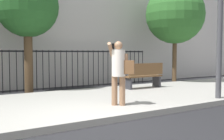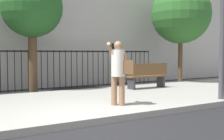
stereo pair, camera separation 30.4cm
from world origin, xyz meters
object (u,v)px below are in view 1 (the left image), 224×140
object	(u,v)px
pedestrian_on_phone	(120,68)
street_tree_mid	(27,7)
street_bench	(144,75)
street_tree_near	(175,14)

from	to	relation	value
pedestrian_on_phone	street_tree_mid	xyz separation A→B (m)	(-1.06, 4.31, 2.04)
pedestrian_on_phone	street_bench	bearing A→B (deg)	40.30
street_bench	street_tree_near	size ratio (longest dim) A/B	0.34
street_bench	street_tree_mid	world-z (taller)	street_tree_mid
pedestrian_on_phone	street_bench	world-z (taller)	pedestrian_on_phone
street_bench	street_tree_near	xyz separation A→B (m)	(2.84, 1.23, 2.62)
pedestrian_on_phone	street_tree_near	distance (m)	6.93
street_bench	street_tree_near	distance (m)	4.06
street_tree_near	street_tree_mid	xyz separation A→B (m)	(-6.61, 0.79, -0.14)
street_bench	street_tree_near	world-z (taller)	street_tree_near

